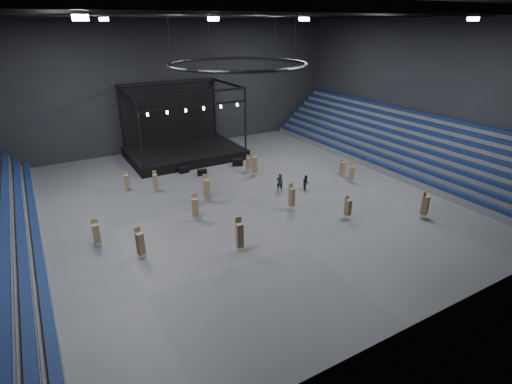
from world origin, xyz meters
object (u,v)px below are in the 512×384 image
chair_stack_7 (127,181)px  crew_member (306,182)px  chair_stack_3 (140,243)px  chair_stack_12 (254,164)px  chair_stack_11 (343,167)px  chair_stack_0 (240,235)px  chair_stack_13 (248,163)px  chair_stack_5 (425,205)px  stage (182,145)px  chair_stack_6 (348,207)px  flight_case_mid (202,172)px  flight_case_right (238,162)px  chair_stack_2 (155,181)px  chair_stack_4 (96,233)px  chair_stack_9 (352,172)px  chair_stack_10 (292,197)px  man_center (280,182)px  chair_stack_8 (206,188)px  flight_case_left (184,170)px  chair_stack_1 (195,207)px

chair_stack_7 → crew_member: chair_stack_7 is taller
chair_stack_3 → chair_stack_12: (16.03, 10.93, 0.09)m
chair_stack_7 → chair_stack_11: bearing=-14.0°
chair_stack_0 → chair_stack_3: (-6.86, 2.79, -0.14)m
chair_stack_11 → chair_stack_13: size_ratio=1.01×
chair_stack_5 → crew_member: size_ratio=1.63×
stage → chair_stack_6: (6.37, -24.84, -0.28)m
chair_stack_5 → crew_member: 11.96m
chair_stack_3 → chair_stack_0: bearing=-36.3°
flight_case_mid → chair_stack_12: bearing=-31.3°
flight_case_right → chair_stack_6: 17.86m
chair_stack_2 → chair_stack_4: chair_stack_4 is taller
flight_case_mid → chair_stack_9: bearing=-37.5°
chair_stack_2 → chair_stack_9: size_ratio=1.03×
flight_case_mid → chair_stack_3: 17.80m
crew_member → chair_stack_7: bearing=76.1°
flight_case_right → chair_stack_7: (-13.68, -1.13, 0.64)m
chair_stack_0 → chair_stack_13: (9.21, 15.22, -0.40)m
chair_stack_5 → chair_stack_10: (-9.25, 7.53, -0.04)m
chair_stack_2 → flight_case_right: bearing=21.7°
chair_stack_2 → man_center: chair_stack_2 is taller
chair_stack_5 → man_center: 14.15m
flight_case_right → chair_stack_8: (-7.61, -8.06, 1.04)m
flight_case_left → flight_case_mid: size_ratio=1.06×
chair_stack_1 → chair_stack_5: bearing=-5.4°
flight_case_mid → chair_stack_6: bearing=-67.4°
flight_case_left → crew_member: bearing=-50.4°
chair_stack_6 → chair_stack_12: size_ratio=0.79×
chair_stack_9 → chair_stack_10: 9.95m
chair_stack_9 → man_center: (-8.20, 1.89, -0.18)m
chair_stack_6 → chair_stack_9: bearing=36.3°
stage → chair_stack_1: (-5.57, -18.29, -0.11)m
chair_stack_13 → chair_stack_8: bearing=-137.1°
man_center → chair_stack_11: bearing=-157.1°
chair_stack_4 → chair_stack_11: (27.22, 2.29, -0.15)m
flight_case_mid → chair_stack_5: bearing=-57.2°
flight_case_right → chair_stack_6: bearing=-84.0°
chair_stack_2 → man_center: size_ratio=1.17×
flight_case_left → chair_stack_3: 18.48m
chair_stack_2 → man_center: (11.26, -6.33, -0.20)m
flight_case_mid → chair_stack_3: (-10.85, -14.08, 0.98)m
crew_member → chair_stack_11: bearing=-63.8°
chair_stack_2 → chair_stack_11: (19.90, -6.24, -0.09)m
chair_stack_2 → chair_stack_3: size_ratio=0.89×
chair_stack_0 → stage: bearing=87.8°
chair_stack_2 → chair_stack_12: size_ratio=0.82×
chair_stack_3 → chair_stack_9: 24.56m
chair_stack_7 → chair_stack_11: 23.84m
chair_stack_6 → crew_member: size_ratio=1.37×
flight_case_right → chair_stack_9: bearing=-53.5°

